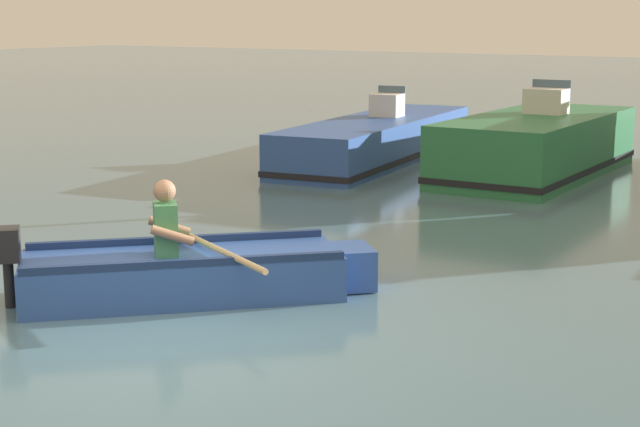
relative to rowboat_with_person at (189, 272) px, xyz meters
name	(u,v)px	position (x,y,z in m)	size (l,w,h in m)	color
ground_plane	(155,338)	(0.60, -1.17, -0.25)	(120.00, 120.00, 0.00)	slate
rowboat_with_person	(189,272)	(0.00, 0.00, 0.00)	(3.04, 3.08, 1.19)	#2D519E
moored_boat_blue	(377,141)	(-3.17, 9.25, 0.13)	(2.54, 6.68, 1.38)	#2D519E
moored_boat_green	(537,147)	(0.06, 9.17, 0.25)	(2.15, 5.16, 1.63)	#287042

